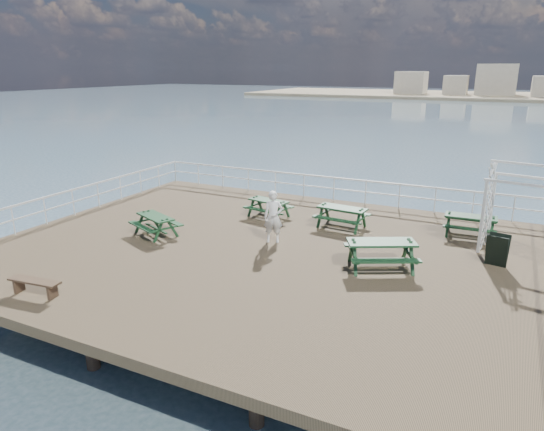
{
  "coord_description": "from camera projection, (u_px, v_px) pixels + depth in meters",
  "views": [
    {
      "loc": [
        6.84,
        -13.6,
        5.81
      ],
      "look_at": [
        0.09,
        0.25,
        1.1
      ],
      "focal_mm": 32.0,
      "sensor_mm": 36.0,
      "label": 1
    }
  ],
  "objects": [
    {
      "name": "ground",
      "position": [
        266.0,
        253.0,
        16.3
      ],
      "size": [
        18.0,
        14.0,
        0.3
      ],
      "primitive_type": "cube",
      "color": "brown",
      "rests_on": "ground"
    },
    {
      "name": "picnic_table_e",
      "position": [
        381.0,
        249.0,
        14.49
      ],
      "size": [
        2.52,
        2.35,
        0.98
      ],
      "rotation": [
        0.0,
        0.0,
        0.47
      ],
      "color": "#153A1B",
      "rests_on": "ground"
    },
    {
      "name": "flat_bench_far",
      "position": [
        35.0,
        284.0,
        12.84
      ],
      "size": [
        1.54,
        0.53,
        0.43
      ],
      "rotation": [
        0.0,
        0.0,
        0.11
      ],
      "color": "#503929",
      "rests_on": "ground"
    },
    {
      "name": "picnic_table_c",
      "position": [
        470.0,
        221.0,
        17.32
      ],
      "size": [
        1.82,
        1.49,
        0.86
      ],
      "rotation": [
        0.0,
        0.0,
        0.04
      ],
      "color": "#153A1B",
      "rests_on": "ground"
    },
    {
      "name": "sandwich_board",
      "position": [
        497.0,
        251.0,
        14.7
      ],
      "size": [
        0.69,
        0.56,
        1.01
      ],
      "rotation": [
        0.0,
        0.0,
        -0.18
      ],
      "color": "black",
      "rests_on": "ground"
    },
    {
      "name": "picnic_table_b",
      "position": [
        342.0,
        213.0,
        18.28
      ],
      "size": [
        1.94,
        1.62,
        0.88
      ],
      "rotation": [
        0.0,
        0.0,
        -0.09
      ],
      "color": "#153A1B",
      "rests_on": "ground"
    },
    {
      "name": "railing",
      "position": [
        295.0,
        205.0,
        18.24
      ],
      "size": [
        17.77,
        13.76,
        1.1
      ],
      "color": "silver",
      "rests_on": "ground"
    },
    {
      "name": "trellis_arbor",
      "position": [
        524.0,
        215.0,
        15.37
      ],
      "size": [
        2.59,
        1.68,
        2.98
      ],
      "rotation": [
        0.0,
        0.0,
        -0.18
      ],
      "color": "silver",
      "rests_on": "ground"
    },
    {
      "name": "person",
      "position": [
        273.0,
        217.0,
        16.63
      ],
      "size": [
        0.78,
        0.66,
        1.81
      ],
      "primitive_type": "imported",
      "rotation": [
        0.0,
        0.0,
        0.4
      ],
      "color": "white",
      "rests_on": "ground"
    },
    {
      "name": "picnic_table_a",
      "position": [
        269.0,
        205.0,
        19.56
      ],
      "size": [
        1.87,
        1.62,
        0.8
      ],
      "rotation": [
        0.0,
        0.0,
        -0.2
      ],
      "color": "#153A1B",
      "rests_on": "ground"
    },
    {
      "name": "picnic_table_d",
      "position": [
        156.0,
        221.0,
        17.46
      ],
      "size": [
        2.05,
        1.88,
        0.81
      ],
      "rotation": [
        0.0,
        0.0,
        -0.4
      ],
      "color": "#153A1B",
      "rests_on": "ground"
    },
    {
      "name": "sea_backdrop",
      "position": [
        539.0,
        93.0,
        126.4
      ],
      "size": [
        300.0,
        300.0,
        9.2
      ],
      "color": "#425E6F",
      "rests_on": "ground"
    }
  ]
}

